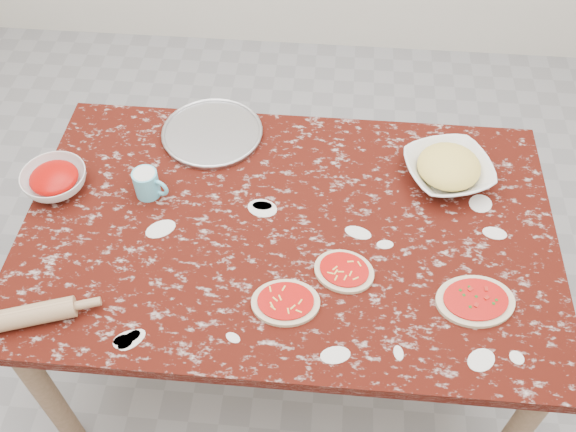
% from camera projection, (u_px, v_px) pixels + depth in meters
% --- Properties ---
extents(ground, '(4.00, 4.00, 0.00)m').
position_uv_depth(ground, '(288.00, 346.00, 2.47)').
color(ground, gray).
extents(worktable, '(1.60, 1.00, 0.75)m').
position_uv_depth(worktable, '(288.00, 243.00, 1.96)').
color(worktable, '#370C06').
rests_on(worktable, ground).
extents(pizza_tray, '(0.39, 0.39, 0.01)m').
position_uv_depth(pizza_tray, '(212.00, 133.00, 2.15)').
color(pizza_tray, '#B2B2B7').
rests_on(pizza_tray, worktable).
extents(sauce_bowl, '(0.25, 0.25, 0.06)m').
position_uv_depth(sauce_bowl, '(55.00, 181.00, 1.97)').
color(sauce_bowl, white).
rests_on(sauce_bowl, worktable).
extents(cheese_bowl, '(0.34, 0.34, 0.07)m').
position_uv_depth(cheese_bowl, '(448.00, 171.00, 2.00)').
color(cheese_bowl, white).
rests_on(cheese_bowl, worktable).
extents(flour_mug, '(0.11, 0.08, 0.09)m').
position_uv_depth(flour_mug, '(147.00, 183.00, 1.94)').
color(flour_mug, '#60C7E1').
rests_on(flour_mug, worktable).
extents(pizza_left, '(0.20, 0.16, 0.02)m').
position_uv_depth(pizza_left, '(286.00, 302.00, 1.72)').
color(pizza_left, beige).
rests_on(pizza_left, worktable).
extents(pizza_mid, '(0.20, 0.18, 0.02)m').
position_uv_depth(pizza_mid, '(344.00, 271.00, 1.78)').
color(pizza_mid, beige).
rests_on(pizza_mid, worktable).
extents(pizza_right, '(0.24, 0.20, 0.02)m').
position_uv_depth(pizza_right, '(475.00, 301.00, 1.72)').
color(pizza_right, beige).
rests_on(pizza_right, worktable).
extents(rolling_pin, '(0.29, 0.15, 0.06)m').
position_uv_depth(rolling_pin, '(19.00, 317.00, 1.66)').
color(rolling_pin, tan).
rests_on(rolling_pin, worktable).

